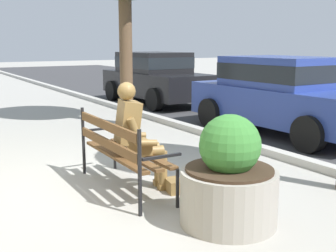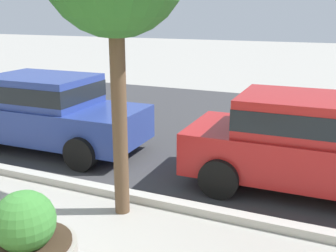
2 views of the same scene
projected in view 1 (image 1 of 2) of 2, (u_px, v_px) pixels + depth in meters
ground_plane at (118, 191)px, 5.32m from camera, size 80.00×80.00×0.00m
curb_stone at (283, 155)px, 6.79m from camera, size 60.00×0.20×0.12m
park_bench at (119, 148)px, 5.28m from camera, size 1.81×0.56×0.95m
bronze_statue_seated at (140, 139)px, 5.24m from camera, size 0.75×0.79×1.37m
concrete_planter at (229, 181)px, 4.29m from camera, size 0.99×0.99×1.14m
parked_car_black at (155, 76)px, 13.06m from camera, size 4.14×1.99×1.56m
parked_car_blue at (283, 92)px, 8.65m from camera, size 4.14×1.99×1.56m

